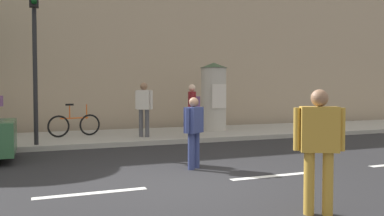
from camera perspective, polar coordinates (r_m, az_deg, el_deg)
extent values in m
plane|color=#232326|center=(7.02, -0.23, -11.10)|extent=(80.00, 80.00, 0.00)
cube|color=#9E9B93|center=(13.67, -11.14, -4.20)|extent=(36.00, 4.00, 0.15)
cube|color=silver|center=(6.60, -14.52, -12.01)|extent=(1.80, 0.16, 0.01)
cube|color=silver|center=(7.80, 11.74, -9.75)|extent=(1.80, 0.16, 0.01)
cube|color=tan|center=(18.68, -14.14, 10.03)|extent=(36.00, 5.00, 8.27)
cylinder|color=black|center=(11.70, -22.04, 4.23)|extent=(0.12, 0.12, 3.79)
sphere|color=#07330F|center=(11.64, -22.21, 14.30)|extent=(0.16, 0.16, 0.16)
cylinder|color=#B2ADA3|center=(14.88, 3.20, 1.29)|extent=(0.96, 0.96, 2.39)
cone|color=#334C33|center=(14.92, 3.21, 6.28)|extent=(1.05, 1.05, 0.20)
cube|color=silver|center=(14.44, 4.02, 1.73)|extent=(0.58, 0.02, 0.90)
cylinder|color=navy|center=(8.19, -0.12, -6.40)|extent=(0.14, 0.14, 0.77)
cylinder|color=navy|center=(8.37, 0.64, -6.20)|extent=(0.14, 0.14, 0.77)
cube|color=navy|center=(8.21, 0.26, -1.77)|extent=(0.49, 0.45, 0.54)
cylinder|color=navy|center=(7.98, -0.68, -1.89)|extent=(0.09, 0.09, 0.52)
cylinder|color=navy|center=(8.43, 1.16, -1.65)|extent=(0.09, 0.09, 0.52)
sphere|color=#8C664C|center=(8.19, 0.26, 0.86)|extent=(0.21, 0.21, 0.21)
cylinder|color=#B78C33|center=(5.53, 19.32, -10.43)|extent=(0.14, 0.14, 0.84)
cylinder|color=#B78C33|center=(5.48, 16.81, -10.52)|extent=(0.14, 0.14, 0.84)
cube|color=#B78C33|center=(5.39, 18.17, -2.98)|extent=(0.54, 0.44, 0.60)
cylinder|color=#B78C33|center=(5.46, 21.13, -2.96)|extent=(0.09, 0.09, 0.57)
cylinder|color=#B78C33|center=(5.34, 15.15, -3.00)|extent=(0.09, 0.09, 0.57)
sphere|color=#8C664C|center=(5.37, 18.23, 1.42)|extent=(0.23, 0.23, 0.23)
cylinder|color=#4C4C51|center=(12.68, 0.02, -2.34)|extent=(0.14, 0.14, 0.87)
cylinder|color=#4C4C51|center=(12.88, -0.04, -2.27)|extent=(0.14, 0.14, 0.87)
cube|color=maroon|center=(12.74, -0.01, 1.04)|extent=(0.36, 0.47, 0.62)
cylinder|color=maroon|center=(12.49, 0.06, 1.02)|extent=(0.09, 0.09, 0.59)
cylinder|color=maroon|center=(12.99, -0.08, 1.07)|extent=(0.09, 0.09, 0.59)
sphere|color=beige|center=(12.74, -0.01, 2.97)|extent=(0.24, 0.24, 0.24)
cube|color=#724C84|center=(12.75, 0.80, 0.90)|extent=(0.24, 0.32, 0.36)
cylinder|color=#4C4C51|center=(12.81, -6.61, -2.25)|extent=(0.14, 0.14, 0.90)
cylinder|color=#4C4C51|center=(12.89, -7.50, -2.22)|extent=(0.14, 0.14, 0.90)
cube|color=silver|center=(12.81, -7.08, 1.21)|extent=(0.49, 0.45, 0.64)
cylinder|color=silver|center=(12.71, -5.99, 1.20)|extent=(0.09, 0.09, 0.61)
cylinder|color=silver|center=(12.91, -8.14, 1.21)|extent=(0.09, 0.09, 0.61)
sphere|color=#8C664C|center=(12.81, -7.09, 3.18)|extent=(0.24, 0.24, 0.24)
torus|color=black|center=(13.35, -19.01, -2.57)|extent=(0.71, 0.23, 0.72)
torus|color=black|center=(13.68, -14.78, -2.40)|extent=(0.71, 0.23, 0.72)
cylinder|color=#D85919|center=(13.49, -16.88, -1.42)|extent=(0.93, 0.26, 0.04)
cylinder|color=#D85919|center=(13.43, -17.53, -0.59)|extent=(0.04, 0.04, 0.45)
cylinder|color=#D85919|center=(13.61, -15.21, -0.53)|extent=(0.04, 0.04, 0.50)
cube|color=black|center=(13.42, -17.54, 0.47)|extent=(0.26, 0.15, 0.06)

